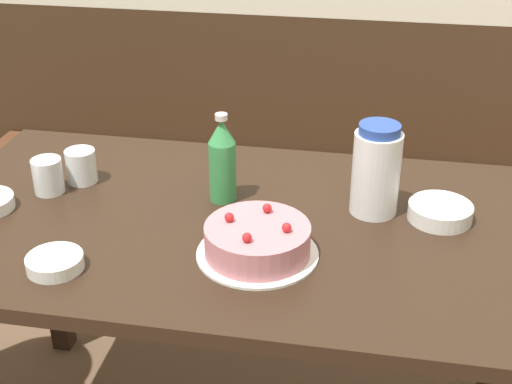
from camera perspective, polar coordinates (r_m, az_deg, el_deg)
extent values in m
cube|color=#3D2819|center=(2.69, 3.34, 3.78)|extent=(4.80, 0.04, 0.97)
cube|color=#56331E|center=(2.61, 2.56, -3.24)|extent=(2.31, 0.38, 0.47)
cube|color=black|center=(1.64, -1.16, -2.81)|extent=(1.48, 0.81, 0.03)
cube|color=black|center=(2.34, -16.11, -4.76)|extent=(0.06, 0.06, 0.73)
cube|color=black|center=(2.16, 19.33, -8.27)|extent=(0.06, 0.06, 0.73)
cylinder|color=white|center=(1.51, 0.11, -4.96)|extent=(0.26, 0.26, 0.01)
cylinder|color=#C67A84|center=(1.49, 0.11, -3.83)|extent=(0.22, 0.22, 0.06)
sphere|color=red|center=(1.52, 0.90, -1.30)|extent=(0.02, 0.02, 0.02)
sphere|color=red|center=(1.49, -2.18, -2.03)|extent=(0.02, 0.02, 0.02)
sphere|color=red|center=(1.42, -0.73, -3.66)|extent=(0.02, 0.02, 0.02)
sphere|color=red|center=(1.45, 2.47, -2.85)|extent=(0.02, 0.02, 0.02)
cylinder|color=white|center=(1.65, 9.57, 1.48)|extent=(0.11, 0.11, 0.20)
cylinder|color=#28479E|center=(1.60, 9.87, 4.97)|extent=(0.09, 0.09, 0.02)
cylinder|color=#388E4C|center=(1.69, -2.69, 1.67)|extent=(0.07, 0.07, 0.15)
cone|color=#388E4C|center=(1.65, -2.77, 4.87)|extent=(0.07, 0.07, 0.06)
cylinder|color=silver|center=(1.64, -2.80, 6.03)|extent=(0.03, 0.03, 0.01)
cylinder|color=white|center=(1.52, -15.79, -5.45)|extent=(0.12, 0.12, 0.03)
cylinder|color=white|center=(1.68, 14.51, -1.55)|extent=(0.15, 0.15, 0.04)
cylinder|color=silver|center=(1.84, -13.81, 2.03)|extent=(0.08, 0.08, 0.09)
cylinder|color=silver|center=(1.81, -16.31, 1.26)|extent=(0.07, 0.07, 0.09)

